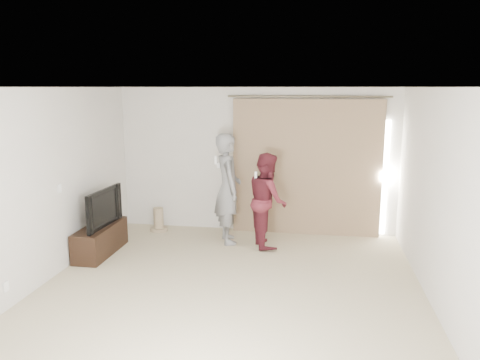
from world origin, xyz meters
name	(u,v)px	position (x,y,z in m)	size (l,w,h in m)	color
floor	(228,293)	(0.00, 0.00, 0.00)	(5.50, 5.50, 0.00)	#C2B591
wall_back	(256,160)	(0.00, 2.75, 1.30)	(5.00, 0.04, 2.60)	silver
wall_left	(42,187)	(-2.50, 0.00, 1.30)	(0.04, 5.50, 2.60)	silver
ceiling	(227,87)	(0.00, 0.00, 2.60)	(5.00, 5.50, 0.01)	silver
curtain	(307,168)	(0.91, 2.68, 1.20)	(2.80, 0.11, 2.46)	#A18163
tv_console	(101,240)	(-2.27, 1.10, 0.23)	(0.41, 1.19, 0.46)	black
tv	(99,207)	(-2.27, 1.10, 0.75)	(1.03, 0.14, 0.59)	black
scratching_post	(159,221)	(-1.76, 2.40, 0.17)	(0.32, 0.32, 0.43)	tan
person_man	(228,188)	(-0.38, 2.00, 0.93)	(0.66, 0.79, 1.86)	slate
person_woman	(267,200)	(0.30, 1.92, 0.78)	(0.81, 0.91, 1.56)	maroon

